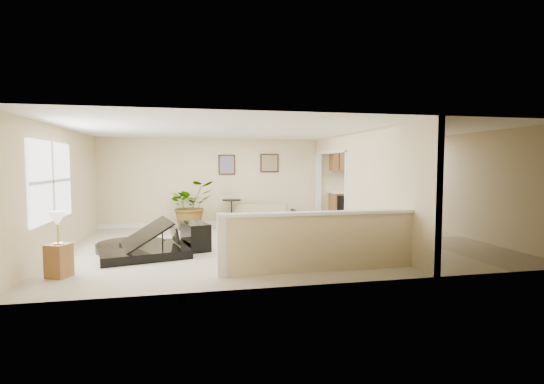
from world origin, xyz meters
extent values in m
plane|color=#C1AE96|center=(0.00, 0.00, 0.00)|extent=(9.00, 9.00, 0.00)
cube|color=beige|center=(0.00, 3.00, 1.25)|extent=(9.00, 0.04, 2.50)
cube|color=beige|center=(0.00, -3.00, 1.25)|extent=(9.00, 0.04, 2.50)
cube|color=beige|center=(-4.50, 0.00, 1.25)|extent=(0.04, 6.00, 2.50)
cube|color=beige|center=(4.50, 0.00, 1.25)|extent=(0.04, 6.00, 2.50)
cube|color=white|center=(0.00, 0.00, 2.50)|extent=(9.00, 6.00, 0.04)
cube|color=#998E68|center=(3.15, 0.00, 0.00)|extent=(2.70, 6.00, 0.01)
cube|color=beige|center=(1.80, -1.20, 1.25)|extent=(0.12, 3.60, 2.50)
cube|color=beige|center=(1.80, 1.77, 2.30)|extent=(0.12, 2.35, 0.40)
cube|color=beige|center=(0.15, -2.30, 0.47)|extent=(3.30, 0.12, 0.95)
cube|color=silver|center=(0.15, -2.30, 0.96)|extent=(3.40, 0.22, 0.05)
cube|color=silver|center=(-1.50, -2.30, 0.50)|extent=(0.14, 0.14, 1.00)
cube|color=white|center=(-4.49, -0.50, 1.45)|extent=(0.05, 2.15, 1.45)
cube|color=#371E14|center=(-0.95, 2.98, 1.75)|extent=(0.48, 0.03, 0.58)
cube|color=#7C4F5F|center=(-0.95, 2.96, 1.75)|extent=(0.40, 0.01, 0.50)
cube|color=#371E14|center=(0.30, 2.98, 1.80)|extent=(0.55, 0.03, 0.55)
cube|color=silver|center=(0.30, 2.96, 1.80)|extent=(0.46, 0.01, 0.46)
cube|color=olive|center=(3.30, 2.70, 0.45)|extent=(2.30, 0.60, 0.90)
cube|color=silver|center=(3.30, 2.70, 0.92)|extent=(2.36, 0.65, 0.04)
cube|color=black|center=(2.50, 2.69, 0.43)|extent=(0.60, 0.60, 0.84)
cube|color=olive|center=(3.30, 2.82, 1.95)|extent=(2.30, 0.35, 0.75)
cube|color=black|center=(-2.88, -0.56, 0.85)|extent=(1.88, 1.72, 0.33)
cylinder|color=black|center=(-3.04, 0.05, 0.85)|extent=(1.36, 1.36, 0.33)
cube|color=silver|center=(-1.93, -0.56, 0.80)|extent=(0.50, 1.13, 0.02)
cube|color=black|center=(-2.99, -0.45, 1.14)|extent=(1.52, 1.53, 0.74)
cube|color=black|center=(-1.89, -0.18, 0.28)|extent=(0.63, 0.92, 0.56)
cube|color=tan|center=(-0.12, 2.27, 0.20)|extent=(1.64, 1.24, 0.41)
cube|color=tan|center=(-0.12, 2.59, 0.62)|extent=(1.44, 0.65, 0.43)
cube|color=tan|center=(-0.76, 2.27, 0.48)|extent=(0.43, 0.84, 0.16)
cube|color=tan|center=(0.52, 2.27, 0.48)|extent=(0.43, 0.84, 0.16)
cylinder|color=black|center=(-0.85, 2.65, 0.02)|extent=(0.38, 0.38, 0.03)
cylinder|color=black|center=(-0.85, 2.65, 0.38)|extent=(0.04, 0.04, 0.75)
cylinder|color=black|center=(-0.85, 2.65, 0.76)|extent=(0.53, 0.53, 0.03)
cylinder|color=black|center=(-1.99, 2.46, 0.13)|extent=(0.38, 0.38, 0.27)
imported|color=#144315|center=(-1.99, 2.46, 0.66)|extent=(1.52, 1.44, 1.33)
cylinder|color=black|center=(0.93, 2.53, 0.09)|extent=(0.25, 0.25, 0.17)
imported|color=#144315|center=(0.93, 2.53, 0.24)|extent=(0.35, 0.35, 0.48)
cube|color=olive|center=(-4.00, -1.82, 0.26)|extent=(0.40, 0.40, 0.52)
cylinder|color=gold|center=(-4.00, -1.82, 0.53)|extent=(0.14, 0.14, 0.02)
cylinder|color=gold|center=(-4.00, -1.82, 0.71)|extent=(0.03, 0.03, 0.35)
cone|color=beige|center=(-4.00, -1.82, 0.92)|extent=(0.28, 0.28, 0.23)
camera|label=1|loc=(-1.94, -8.41, 1.76)|focal=26.00mm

